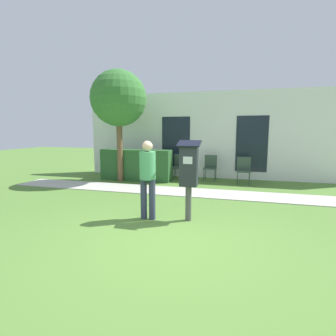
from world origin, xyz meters
TOP-DOWN VIEW (x-y plane):
  - ground_plane at (0.00, 0.00)m, footprint 40.00×40.00m
  - sidewalk at (0.00, 3.37)m, footprint 12.00×1.10m
  - building_facade at (0.00, 6.05)m, footprint 10.00×0.26m
  - parking_meter at (0.08, 1.03)m, footprint 0.44×0.31m
  - person_standing at (-0.72, 0.90)m, footprint 0.32×0.32m
  - outdoor_chair_left at (-1.14, 5.47)m, footprint 0.44×0.44m
  - outdoor_chair_middle at (0.00, 5.45)m, footprint 0.44×0.44m
  - outdoor_chair_right at (1.15, 5.08)m, footprint 0.44×0.44m
  - hedge_row at (-2.59, 4.79)m, footprint 2.56×0.60m
  - tree at (-3.04, 4.42)m, footprint 1.90×1.90m

SIDE VIEW (x-z plane):
  - ground_plane at x=0.00m, z-range 0.00..0.00m
  - sidewalk at x=0.00m, z-range 0.00..0.02m
  - outdoor_chair_left at x=-1.14m, z-range 0.08..0.98m
  - outdoor_chair_middle at x=0.00m, z-range 0.08..0.98m
  - outdoor_chair_right at x=1.15m, z-range 0.08..0.98m
  - hedge_row at x=-2.59m, z-range 0.00..1.10m
  - person_standing at x=-0.72m, z-range 0.14..1.72m
  - parking_meter at x=0.08m, z-range 0.22..1.81m
  - building_facade at x=0.00m, z-range 0.00..3.20m
  - tree at x=-3.04m, z-range 0.94..4.75m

